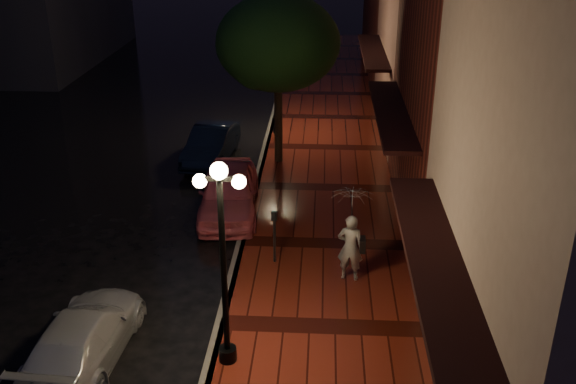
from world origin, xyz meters
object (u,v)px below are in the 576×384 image
at_px(woman_with_umbrella, 352,220).
at_px(parking_meter, 274,232).
at_px(silver_car, 84,337).
at_px(streetlamp_near, 223,255).
at_px(pink_car, 229,192).
at_px(navy_car, 211,144).
at_px(street_tree, 278,46).
at_px(streetlamp_far, 277,73).

distance_m(woman_with_umbrella, parking_meter, 2.14).
height_order(silver_car, parking_meter, parking_meter).
xyz_separation_m(woman_with_umbrella, parking_meter, (-1.89, 0.69, -0.73)).
xyz_separation_m(streetlamp_near, woman_with_umbrella, (2.54, 3.26, -0.86)).
relative_size(pink_car, woman_with_umbrella, 1.75).
xyz_separation_m(pink_car, parking_meter, (1.60, -3.03, 0.30)).
bearing_deg(woman_with_umbrella, navy_car, -48.98).
bearing_deg(street_tree, streetlamp_far, 94.91).
height_order(pink_car, woman_with_umbrella, woman_with_umbrella).
relative_size(streetlamp_near, streetlamp_far, 1.00).
bearing_deg(parking_meter, pink_car, 131.44).
relative_size(pink_car, silver_car, 1.07).
bearing_deg(silver_car, streetlamp_near, -177.46).
bearing_deg(pink_car, streetlamp_near, -86.59).
bearing_deg(street_tree, streetlamp_near, -91.35).
bearing_deg(silver_car, street_tree, -103.11).
bearing_deg(streetlamp_near, navy_car, 101.07).
bearing_deg(parking_meter, street_tree, 106.76).
relative_size(streetlamp_near, parking_meter, 3.02).
xyz_separation_m(streetlamp_near, pink_car, (-0.95, 6.98, -1.88)).
bearing_deg(navy_car, pink_car, -68.10).
distance_m(pink_car, navy_car, 4.49).
bearing_deg(parking_meter, woman_with_umbrella, -6.52).
xyz_separation_m(silver_car, woman_with_umbrella, (5.48, 3.22, 1.17)).
relative_size(pink_car, navy_car, 1.10).
height_order(street_tree, woman_with_umbrella, street_tree).
bearing_deg(streetlamp_far, street_tree, -85.09).
bearing_deg(woman_with_umbrella, streetlamp_near, 62.44).
relative_size(streetlamp_far, woman_with_umbrella, 1.79).
relative_size(streetlamp_far, silver_car, 1.10).
height_order(street_tree, pink_car, street_tree).
xyz_separation_m(streetlamp_near, silver_car, (-2.94, 0.03, -2.03)).
xyz_separation_m(streetlamp_near, streetlamp_far, (0.00, 14.00, 0.00)).
relative_size(street_tree, parking_meter, 4.07).
distance_m(pink_car, parking_meter, 3.44).
bearing_deg(street_tree, navy_car, 173.15).
height_order(pink_car, navy_car, pink_car).
distance_m(street_tree, silver_car, 11.99).
relative_size(navy_car, silver_car, 0.97).
distance_m(streetlamp_far, woman_with_umbrella, 11.07).
bearing_deg(silver_car, pink_car, -102.83).
height_order(streetlamp_far, navy_car, streetlamp_far).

